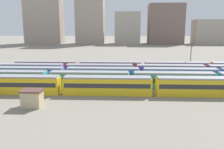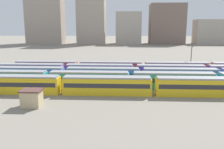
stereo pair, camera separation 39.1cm
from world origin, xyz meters
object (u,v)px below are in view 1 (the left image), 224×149
object	(u,v)px
train_track_0	(154,86)
train_track_2	(141,75)
train_track_3	(135,71)
train_track_1	(217,81)
signal_hut	(32,98)
catenary_pole_1	(191,57)
train_track_4	(143,68)

from	to	relation	value
train_track_0	train_track_2	world-z (taller)	same
train_track_2	train_track_3	distance (m)	5.38
train_track_1	train_track_2	bearing A→B (deg)	162.28
train_track_1	train_track_3	xyz separation A→B (m)	(-17.65, 10.40, 0.00)
train_track_0	train_track_3	bearing A→B (deg)	101.44
train_track_0	signal_hut	distance (m)	23.47
catenary_pole_1	signal_hut	size ratio (longest dim) A/B	2.39
train_track_1	train_track_3	size ratio (longest dim) A/B	1.51
train_track_2	signal_hut	world-z (taller)	train_track_2
catenary_pole_1	signal_hut	xyz separation A→B (m)	(-35.76, -32.40, -3.28)
train_track_2	catenary_pole_1	world-z (taller)	catenary_pole_1
signal_hut	train_track_3	bearing A→B (deg)	51.90
train_track_2	train_track_1	bearing A→B (deg)	-17.72
train_track_0	signal_hut	size ratio (longest dim) A/B	20.75
train_track_3	signal_hut	distance (m)	30.43
train_track_2	signal_hut	xyz separation A→B (m)	(-20.15, -18.75, -0.35)
train_track_1	catenary_pole_1	xyz separation A→B (m)	(-0.67, 18.86, 2.93)
train_track_3	catenary_pole_1	xyz separation A→B (m)	(16.98, 8.46, 2.93)
train_track_4	train_track_1	bearing A→B (deg)	-46.26
train_track_3	catenary_pole_1	bearing A→B (deg)	26.47
train_track_4	signal_hut	distance (m)	36.22
train_track_1	catenary_pole_1	size ratio (longest dim) A/B	13.07
train_track_0	train_track_3	distance (m)	15.92
train_track_2	train_track_3	world-z (taller)	same
train_track_1	signal_hut	distance (m)	38.86
train_track_4	train_track_0	bearing A→B (deg)	-88.79
train_track_3	train_track_0	bearing A→B (deg)	-78.56
train_track_1	train_track_3	distance (m)	20.48
train_track_0	catenary_pole_1	bearing A→B (deg)	60.11
train_track_0	train_track_2	bearing A→B (deg)	99.70
train_track_0	train_track_1	size ratio (longest dim) A/B	0.66
train_track_4	catenary_pole_1	size ratio (longest dim) A/B	8.68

